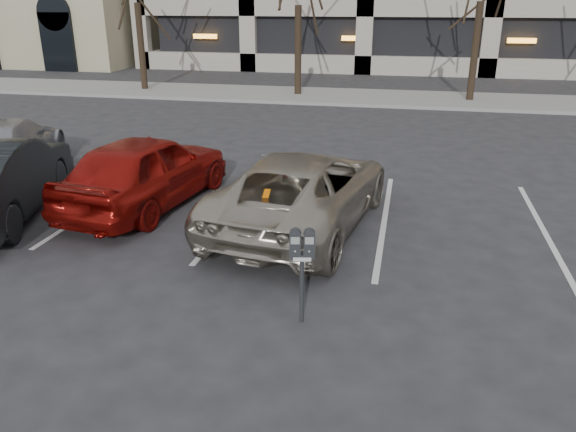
% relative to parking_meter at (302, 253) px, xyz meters
% --- Properties ---
extents(ground, '(140.00, 140.00, 0.00)m').
position_rel_parking_meter_xyz_m(ground, '(-0.56, 1.50, -0.96)').
color(ground, '#28282B').
rests_on(ground, ground).
extents(sidewalk, '(80.00, 4.00, 0.12)m').
position_rel_parking_meter_xyz_m(sidewalk, '(-0.56, 17.50, -0.90)').
color(sidewalk, gray).
rests_on(sidewalk, ground).
extents(stall_lines, '(16.90, 5.20, 0.00)m').
position_rel_parking_meter_xyz_m(stall_lines, '(-1.96, 3.80, -0.95)').
color(stall_lines, silver).
rests_on(stall_lines, ground).
extents(parking_meter, '(0.34, 0.18, 1.25)m').
position_rel_parking_meter_xyz_m(parking_meter, '(0.00, 0.00, 0.00)').
color(parking_meter, black).
rests_on(parking_meter, ground).
extents(suv_silver, '(2.94, 5.17, 1.37)m').
position_rel_parking_meter_xyz_m(suv_silver, '(-0.62, 3.22, -0.28)').
color(suv_silver, '#B3AA99').
rests_on(suv_silver, ground).
extents(car_red, '(2.28, 4.47, 1.46)m').
position_rel_parking_meter_xyz_m(car_red, '(-3.81, 3.62, -0.23)').
color(car_red, '#9A130E').
rests_on(car_red, ground).
extents(car_silver, '(3.11, 4.67, 1.26)m').
position_rel_parking_meter_xyz_m(car_silver, '(-8.12, 5.21, -0.33)').
color(car_silver, '#A8A9AF').
rests_on(car_silver, ground).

